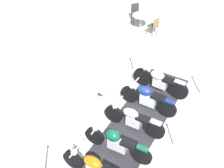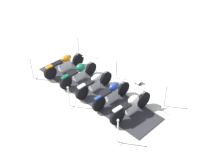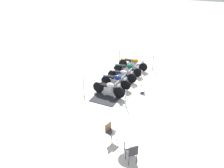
% 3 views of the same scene
% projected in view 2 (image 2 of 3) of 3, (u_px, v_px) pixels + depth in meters
% --- Properties ---
extents(ground_plane, '(80.00, 80.00, 0.00)m').
position_uv_depth(ground_plane, '(95.00, 92.00, 11.99)').
color(ground_plane, beige).
extents(display_platform, '(6.45, 1.72, 0.04)m').
position_uv_depth(display_platform, '(95.00, 91.00, 11.98)').
color(display_platform, '#28282D').
rests_on(display_platform, ground_plane).
extents(motorcycle_cream, '(0.61, 2.14, 1.03)m').
position_uv_depth(motorcycle_cream, '(132.00, 105.00, 10.51)').
color(motorcycle_cream, black).
rests_on(motorcycle_cream, display_platform).
extents(motorcycle_navy, '(0.61, 2.05, 0.95)m').
position_uv_depth(motorcycle_navy, '(112.00, 93.00, 11.10)').
color(motorcycle_navy, black).
rests_on(motorcycle_navy, display_platform).
extents(motorcycle_chrome, '(0.63, 2.05, 0.93)m').
position_uv_depth(motorcycle_chrome, '(95.00, 83.00, 11.72)').
color(motorcycle_chrome, black).
rests_on(motorcycle_chrome, display_platform).
extents(motorcycle_forest, '(0.79, 2.13, 0.90)m').
position_uv_depth(motorcycle_forest, '(79.00, 72.00, 12.31)').
color(motorcycle_forest, black).
rests_on(motorcycle_forest, display_platform).
extents(motorcycle_copper, '(0.62, 2.26, 0.93)m').
position_uv_depth(motorcycle_copper, '(65.00, 64.00, 12.90)').
color(motorcycle_copper, black).
rests_on(motorcycle_copper, display_platform).
extents(stanchion_left_rear, '(0.31, 0.31, 1.09)m').
position_uv_depth(stanchion_left_rear, '(33.00, 72.00, 12.53)').
color(stanchion_left_rear, silver).
rests_on(stanchion_left_rear, ground_plane).
extents(stanchion_right_front, '(0.32, 0.32, 1.05)m').
position_uv_depth(stanchion_right_front, '(165.00, 100.00, 11.02)').
color(stanchion_right_front, silver).
rests_on(stanchion_right_front, ground_plane).
extents(stanchion_right_mid, '(0.31, 0.31, 1.07)m').
position_uv_depth(stanchion_right_mid, '(116.00, 72.00, 12.54)').
color(stanchion_right_mid, silver).
rests_on(stanchion_right_mid, ground_plane).
extents(stanchion_right_rear, '(0.30, 0.30, 1.15)m').
position_uv_depth(stanchion_right_rear, '(79.00, 50.00, 14.05)').
color(stanchion_right_rear, silver).
rests_on(stanchion_right_rear, ground_plane).
extents(stanchion_left_mid, '(0.33, 0.33, 1.01)m').
position_uv_depth(stanchion_left_mid, '(69.00, 100.00, 11.02)').
color(stanchion_left_mid, silver).
rests_on(stanchion_left_mid, ground_plane).
extents(stanchion_left_front, '(0.33, 0.33, 1.15)m').
position_uv_depth(stanchion_left_front, '(118.00, 135.00, 9.45)').
color(stanchion_left_front, silver).
rests_on(stanchion_left_front, ground_plane).
extents(info_placard, '(0.33, 0.29, 0.23)m').
position_uv_depth(info_placard, '(138.00, 82.00, 12.40)').
color(info_placard, '#333338').
rests_on(info_placard, ground_plane).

